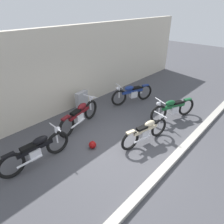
% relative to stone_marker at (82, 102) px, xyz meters
% --- Properties ---
extents(ground_plane, '(40.00, 40.00, 0.00)m').
position_rel_stone_marker_xyz_m(ground_plane, '(-0.97, -2.77, -0.45)').
color(ground_plane, '#47474C').
extents(building_wall, '(18.00, 0.30, 3.41)m').
position_rel_stone_marker_xyz_m(building_wall, '(-0.97, 0.66, 1.26)').
color(building_wall, beige).
rests_on(building_wall, ground_plane).
extents(curb_strip, '(18.00, 0.24, 0.12)m').
position_rel_stone_marker_xyz_m(curb_strip, '(-0.97, -4.41, -0.39)').
color(curb_strip, '#B7B2A8').
rests_on(curb_strip, ground_plane).
extents(stone_marker, '(0.59, 0.26, 0.90)m').
position_rel_stone_marker_xyz_m(stone_marker, '(0.00, 0.00, 0.00)').
color(stone_marker, '#9E9EA3').
rests_on(stone_marker, ground_plane).
extents(helmet, '(0.25, 0.25, 0.25)m').
position_rel_stone_marker_xyz_m(helmet, '(-1.41, -2.19, -0.32)').
color(helmet, maroon).
rests_on(helmet, ground_plane).
extents(motorcycle_green, '(2.01, 1.01, 0.96)m').
position_rel_stone_marker_xyz_m(motorcycle_green, '(2.04, -3.17, 0.01)').
color(motorcycle_green, black).
rests_on(motorcycle_green, ground_plane).
extents(motorcycle_cream, '(1.96, 0.67, 0.89)m').
position_rel_stone_marker_xyz_m(motorcycle_cream, '(0.00, -3.27, -0.02)').
color(motorcycle_cream, black).
rests_on(motorcycle_cream, ground_plane).
extents(motorcycle_blue, '(2.07, 0.96, 0.98)m').
position_rel_stone_marker_xyz_m(motorcycle_blue, '(2.12, -1.06, 0.02)').
color(motorcycle_blue, black).
rests_on(motorcycle_blue, ground_plane).
extents(motorcycle_black, '(2.16, 0.60, 0.97)m').
position_rel_stone_marker_xyz_m(motorcycle_black, '(-2.95, -1.54, 0.02)').
color(motorcycle_black, black).
rests_on(motorcycle_black, ground_plane).
extents(motorcycle_maroon, '(2.20, 0.78, 1.00)m').
position_rel_stone_marker_xyz_m(motorcycle_maroon, '(-0.84, -0.90, 0.03)').
color(motorcycle_maroon, black).
rests_on(motorcycle_maroon, ground_plane).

